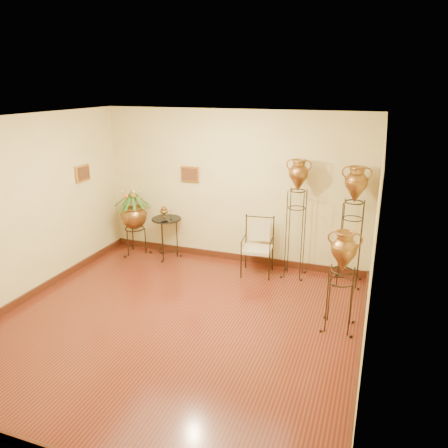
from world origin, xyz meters
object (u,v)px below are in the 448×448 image
(planter_urn, at_px, (134,213))
(armchair, at_px, (257,247))
(amphora_mid, at_px, (352,226))
(amphora_tall, at_px, (296,218))
(side_table, at_px, (167,237))

(planter_urn, xyz_separation_m, armchair, (2.53, -0.15, -0.32))
(amphora_mid, bearing_deg, amphora_tall, 180.00)
(planter_urn, relative_size, side_table, 1.46)
(amphora_mid, bearing_deg, armchair, -174.46)
(amphora_tall, relative_size, planter_urn, 1.40)
(amphora_mid, relative_size, planter_urn, 1.37)
(amphora_mid, xyz_separation_m, armchair, (-1.54, -0.15, -0.51))
(amphora_tall, height_order, side_table, amphora_tall)
(amphora_mid, distance_m, armchair, 1.63)
(amphora_tall, bearing_deg, amphora_mid, 0.00)
(armchair, bearing_deg, planter_urn, 169.89)
(amphora_mid, bearing_deg, side_table, 179.98)
(amphora_tall, bearing_deg, armchair, -166.53)
(armchair, bearing_deg, side_table, 168.57)
(side_table, bearing_deg, amphora_mid, -0.02)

